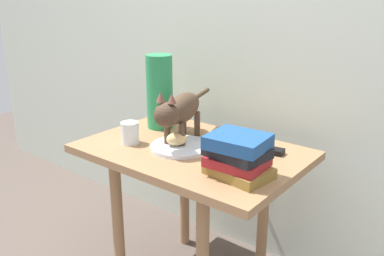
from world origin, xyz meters
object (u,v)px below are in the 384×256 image
(side_table, at_px, (192,170))
(book_stack, at_px, (238,156))
(cat, at_px, (180,110))
(candle_jar, at_px, (130,134))
(green_vase, at_px, (160,92))
(bread_roll, at_px, (177,139))
(tv_remote, at_px, (264,149))
(plate, at_px, (181,147))

(side_table, bearing_deg, book_stack, -21.06)
(side_table, relative_size, cat, 1.77)
(side_table, relative_size, candle_jar, 9.66)
(book_stack, height_order, green_vase, green_vase)
(bread_roll, bearing_deg, cat, 117.75)
(book_stack, distance_m, tv_remote, 0.25)
(side_table, bearing_deg, cat, 167.06)
(plate, bearing_deg, candle_jar, -157.42)
(green_vase, bearing_deg, tv_remote, 2.47)
(green_vase, relative_size, tv_remote, 2.08)
(plate, xyz_separation_m, book_stack, (0.30, -0.07, 0.06))
(side_table, relative_size, tv_remote, 5.47)
(bread_roll, xyz_separation_m, green_vase, (-0.22, 0.15, 0.12))
(candle_jar, height_order, tv_remote, candle_jar)
(candle_jar, bearing_deg, green_vase, 101.09)
(side_table, distance_m, plate, 0.10)
(plate, xyz_separation_m, bread_roll, (-0.01, -0.01, 0.03))
(plate, xyz_separation_m, candle_jar, (-0.19, -0.08, 0.03))
(side_table, distance_m, candle_jar, 0.28)
(plate, relative_size, book_stack, 1.06)
(green_vase, xyz_separation_m, tv_remote, (0.49, 0.02, -0.15))
(green_vase, height_order, candle_jar, green_vase)
(bread_roll, bearing_deg, tv_remote, 32.99)
(tv_remote, bearing_deg, plate, -155.10)
(book_stack, height_order, tv_remote, book_stack)
(bread_roll, distance_m, book_stack, 0.31)
(book_stack, bearing_deg, tv_remote, 98.58)
(side_table, xyz_separation_m, plate, (-0.03, -0.03, 0.10))
(cat, height_order, candle_jar, cat)
(tv_remote, bearing_deg, candle_jar, -158.90)
(bread_roll, height_order, book_stack, book_stack)
(cat, relative_size, green_vase, 1.48)
(green_vase, bearing_deg, side_table, -23.49)
(cat, bearing_deg, book_stack, -19.42)
(cat, relative_size, tv_remote, 3.09)
(plate, xyz_separation_m, green_vase, (-0.23, 0.14, 0.15))
(green_vase, relative_size, candle_jar, 3.67)
(bread_roll, distance_m, candle_jar, 0.19)
(book_stack, height_order, candle_jar, book_stack)
(side_table, distance_m, book_stack, 0.33)
(bread_roll, distance_m, tv_remote, 0.32)
(tv_remote, bearing_deg, bread_roll, -154.23)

